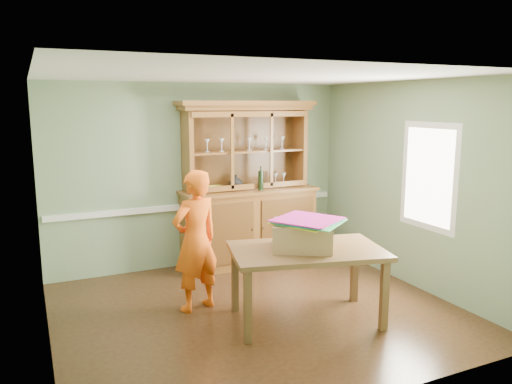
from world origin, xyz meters
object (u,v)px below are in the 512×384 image
dining_table (307,257)px  cardboard_box (302,236)px  china_hutch (248,208)px  person (196,241)px

dining_table → cardboard_box: 0.25m
cardboard_box → china_hutch: bearing=82.1°
cardboard_box → person: size_ratio=0.38×
dining_table → person: (-1.02, 0.81, 0.10)m
dining_table → cardboard_box: bearing=172.0°
dining_table → person: 1.30m
dining_table → person: bearing=155.1°
dining_table → cardboard_box: (-0.05, 0.02, 0.25)m
china_hutch → dining_table: china_hutch is taller
dining_table → china_hutch: bearing=96.9°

